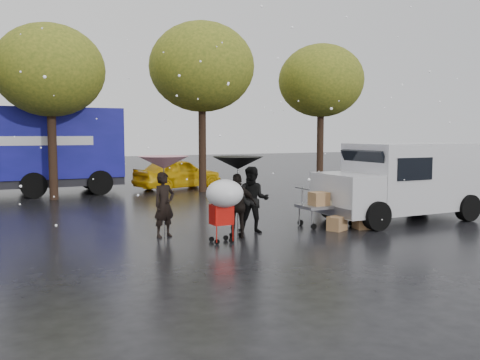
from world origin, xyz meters
name	(u,v)px	position (x,y,z in m)	size (l,w,h in m)	color
ground	(260,242)	(0.00, 0.00, 0.00)	(90.00, 90.00, 0.00)	black
person_pink	(164,205)	(-1.81, 1.52, 0.78)	(0.57, 0.37, 1.56)	black
person_middle	(253,200)	(0.34, 1.04, 0.83)	(0.81, 0.63, 1.66)	black
person_black	(238,206)	(-0.26, 0.65, 0.77)	(0.90, 0.38, 1.54)	black
umbrella_pink	(164,162)	(-1.81, 1.52, 1.80)	(1.21, 1.21, 1.95)	#4C4C4C
umbrella_black	(238,163)	(-0.26, 0.65, 1.79)	(1.21, 1.21, 1.94)	#4C4C4C
vendor_cart	(329,199)	(2.63, 1.05, 0.73)	(1.52, 0.80, 1.27)	slate
shopping_cart	(224,197)	(-0.82, 0.19, 1.06)	(0.84, 0.84, 1.46)	#B9100A
white_van	(405,180)	(5.16, 0.90, 1.16)	(4.91, 2.18, 2.20)	silver
blue_truck	(22,152)	(-4.49, 11.89, 1.76)	(8.30, 2.60, 3.50)	navy
box_ground_near	(364,220)	(3.23, 0.29, 0.23)	(0.51, 0.41, 0.46)	#9C6344
box_ground_far	(337,223)	(2.43, 0.39, 0.18)	(0.46, 0.36, 0.36)	#9C6344
yellow_taxi	(178,174)	(1.88, 11.41, 0.69)	(1.63, 4.04, 1.38)	#EDB60C
tree_row	(132,69)	(-0.47, 10.00, 5.02)	(21.60, 4.40, 7.12)	black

